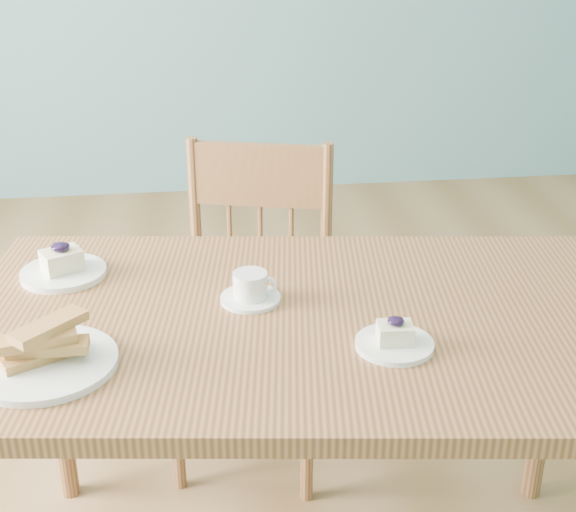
# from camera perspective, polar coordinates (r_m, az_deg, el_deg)

# --- Properties ---
(dining_table) EXTENTS (1.42, 0.93, 0.72)m
(dining_table) POSITION_cam_1_polar(r_m,az_deg,el_deg) (1.58, 1.19, -6.47)
(dining_table) COLOR #A2673D
(dining_table) RESTS_ON ground
(dining_chair) EXTENTS (0.48, 0.47, 0.87)m
(dining_chair) POSITION_cam_1_polar(r_m,az_deg,el_deg) (2.14, -2.49, -3.78)
(dining_chair) COLOR #A2673D
(dining_chair) RESTS_ON ground
(cheesecake_plate_near) EXTENTS (0.14, 0.14, 0.06)m
(cheesecake_plate_near) POSITION_cam_1_polar(r_m,az_deg,el_deg) (1.44, 7.59, -5.91)
(cheesecake_plate_near) COLOR white
(cheesecake_plate_near) RESTS_ON dining_table
(cheesecake_plate_far) EXTENTS (0.18, 0.18, 0.08)m
(cheesecake_plate_far) POSITION_cam_1_polar(r_m,az_deg,el_deg) (1.75, -15.72, -0.79)
(cheesecake_plate_far) COLOR white
(cheesecake_plate_far) RESTS_ON dining_table
(coffee_cup) EXTENTS (0.12, 0.12, 0.06)m
(coffee_cup) POSITION_cam_1_polar(r_m,az_deg,el_deg) (1.58, -2.66, -2.35)
(coffee_cup) COLOR white
(coffee_cup) RESTS_ON dining_table
(biscotti_plate) EXTENTS (0.25, 0.25, 0.08)m
(biscotti_plate) POSITION_cam_1_polar(r_m,az_deg,el_deg) (1.43, -16.99, -6.72)
(biscotti_plate) COLOR white
(biscotti_plate) RESTS_ON dining_table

